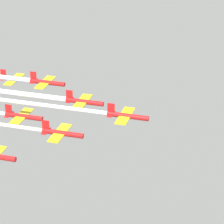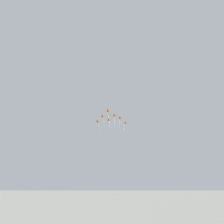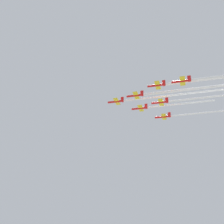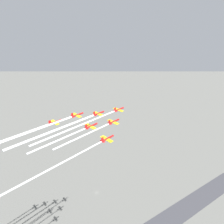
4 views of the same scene
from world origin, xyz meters
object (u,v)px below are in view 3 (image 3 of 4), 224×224
at_px(jet_2, 140,108).
at_px(jet_3, 157,85).
at_px(jet_4, 161,102).
at_px(jet_6, 182,81).
at_px(jet_0, 116,101).
at_px(jet_1, 136,95).
at_px(jet_5, 164,117).

height_order(jet_2, jet_3, jet_3).
xyz_separation_m(jet_2, jet_4, (-9.71, -8.29, -1.07)).
height_order(jet_3, jet_6, jet_3).
distance_m(jet_2, jet_3, 22.36).
bearing_deg(jet_2, jet_0, 120.47).
height_order(jet_1, jet_6, jet_1).
xyz_separation_m(jet_0, jet_1, (-9.71, -8.29, -1.28)).
bearing_deg(jet_6, jet_3, 59.53).
height_order(jet_2, jet_4, jet_2).
relative_size(jet_2, jet_6, 1.00).
height_order(jet_1, jet_3, jet_3).
bearing_deg(jet_5, jet_4, -180.00).
relative_size(jet_0, jet_3, 1.00).
relative_size(jet_4, jet_6, 1.00).
distance_m(jet_1, jet_3, 12.78).
bearing_deg(jet_4, jet_1, 120.47).
distance_m(jet_0, jet_4, 22.24).
xyz_separation_m(jet_3, jet_4, (12.24, -4.23, -2.32)).
height_order(jet_2, jet_6, jet_2).
xyz_separation_m(jet_2, jet_5, (2.53, -12.52, -3.17)).
bearing_deg(jet_2, jet_5, -59.53).
xyz_separation_m(jet_1, jet_3, (-9.71, -8.29, 0.47)).
distance_m(jet_1, jet_6, 25.68).
bearing_deg(jet_0, jet_1, -120.47).
distance_m(jet_0, jet_2, 12.94).
bearing_deg(jet_3, jet_5, 0.00).
bearing_deg(jet_1, jet_6, -120.47).
bearing_deg(jet_4, jet_0, 90.00).
xyz_separation_m(jet_2, jet_3, (-21.95, -4.07, 1.25)).
xyz_separation_m(jet_5, jet_6, (-34.20, 0.16, 1.34)).
bearing_deg(jet_3, jet_2, 29.54).
height_order(jet_2, jet_5, jet_2).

